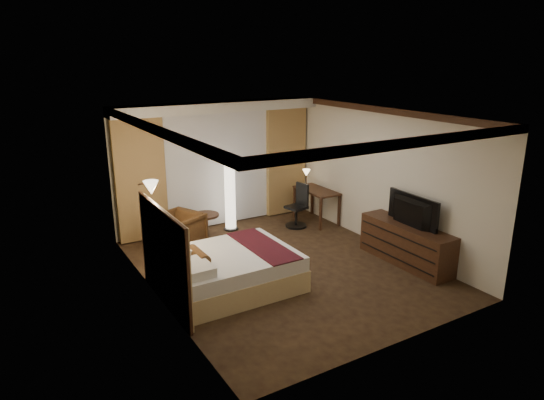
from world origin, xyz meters
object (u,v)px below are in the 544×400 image
television (408,207)px  desk (316,206)px  floor_lamp (230,197)px  dresser (406,244)px  side_table (206,228)px  bed (229,270)px  office_chair (296,206)px  armchair (179,230)px

television → desk: bearing=3.0°
floor_lamp → dresser: (1.92, -3.21, -0.36)m
floor_lamp → television: 3.74m
side_table → desk: desk is taller
bed → dresser: 3.25m
floor_lamp → dresser: bearing=-59.1°
desk → office_chair: (-0.57, -0.05, 0.11)m
floor_lamp → television: (1.89, -3.21, 0.34)m
bed → television: size_ratio=1.77×
dresser → television: 0.70m
bed → armchair: size_ratio=2.56×
television → armchair: bearing=53.0°
side_table → desk: bearing=-2.2°
desk → side_table: bearing=177.8°
armchair → office_chair: office_chair is taller
office_chair → dresser: size_ratio=0.51×
side_table → television: 3.92m
armchair → side_table: (0.59, 0.08, -0.11)m
floor_lamp → armchair: bearing=-159.1°
television → floor_lamp: bearing=33.1°
desk → television: bearing=-89.6°
armchair → desk: armchair is taller
floor_lamp → television: bearing=-59.5°
side_table → office_chair: bearing=-4.2°
armchair → television: 4.27m
dresser → floor_lamp: bearing=120.9°
floor_lamp → office_chair: bearing=-24.3°
side_table → floor_lamp: (0.76, 0.44, 0.43)m
dresser → television: (-0.03, 0.00, 0.70)m
side_table → dresser: 3.86m
floor_lamp → desk: (1.87, -0.54, -0.35)m
side_table → office_chair: 2.08m
floor_lamp → dresser: size_ratio=0.77×
office_chair → dresser: office_chair is taller
armchair → office_chair: bearing=64.2°
office_chair → desk: bearing=-5.6°
armchair → dresser: 4.25m
bed → desk: size_ratio=1.86×
bed → dresser: (3.16, -0.76, 0.06)m
bed → television: television is taller
office_chair → television: (0.59, -2.62, 0.59)m
television → bed: bearing=79.0°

